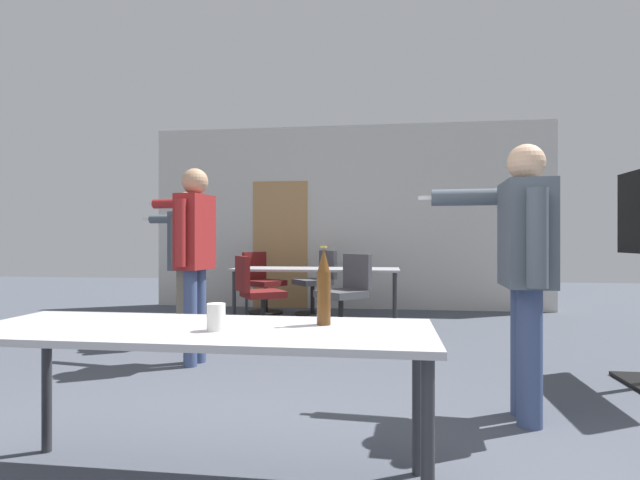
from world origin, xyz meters
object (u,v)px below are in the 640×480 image
at_px(person_right_polo, 524,256).
at_px(office_chair_mid_tucked, 262,285).
at_px(person_far_watching, 193,244).
at_px(drink_cup, 216,317).
at_px(person_center_tall, 184,252).
at_px(beer_bottle, 324,288).
at_px(office_chair_near_pushed, 317,284).
at_px(office_chair_side_rolled, 346,296).
at_px(office_chair_far_right, 257,297).

xyz_separation_m(person_right_polo, office_chair_mid_tucked, (-2.69, 4.15, -0.58)).
xyz_separation_m(person_right_polo, person_far_watching, (-2.53, 1.05, 0.06)).
bearing_deg(drink_cup, office_chair_mid_tucked, 102.20).
distance_m(person_center_tall, person_far_watching, 0.97).
xyz_separation_m(beer_bottle, drink_cup, (-0.43, -0.20, -0.11)).
bearing_deg(office_chair_near_pushed, person_far_watching, 130.63).
distance_m(person_far_watching, drink_cup, 2.44).
relative_size(person_far_watching, office_chair_side_rolled, 1.86).
bearing_deg(beer_bottle, office_chair_mid_tucked, 107.15).
xyz_separation_m(person_far_watching, drink_cup, (0.99, -2.22, -0.29)).
relative_size(office_chair_near_pushed, beer_bottle, 2.67).
height_order(person_center_tall, person_far_watching, person_far_watching).
bearing_deg(office_chair_mid_tucked, drink_cup, 46.82).
height_order(person_right_polo, beer_bottle, person_right_polo).
bearing_deg(drink_cup, person_right_polo, 37.20).
bearing_deg(office_chair_far_right, office_chair_near_pushed, 127.30).
relative_size(person_right_polo, office_chair_far_right, 1.86).
bearing_deg(beer_bottle, drink_cup, -154.77).
distance_m(person_center_tall, office_chair_far_right, 1.11).
distance_m(person_right_polo, drink_cup, 1.94).
relative_size(person_right_polo, office_chair_near_pushed, 1.79).
height_order(person_far_watching, office_chair_far_right, person_far_watching).
distance_m(office_chair_side_rolled, office_chair_far_right, 1.07).
bearing_deg(office_chair_mid_tucked, person_center_tall, 27.35).
height_order(person_right_polo, person_far_watching, person_far_watching).
xyz_separation_m(person_far_watching, office_chair_near_pushed, (0.68, 3.05, -0.62)).
xyz_separation_m(person_right_polo, person_center_tall, (-2.97, 1.91, -0.03)).
distance_m(office_chair_mid_tucked, beer_bottle, 5.37).
distance_m(office_chair_near_pushed, beer_bottle, 5.13).
height_order(office_chair_mid_tucked, office_chair_far_right, office_chair_mid_tucked).
relative_size(person_far_watching, office_chair_far_right, 1.91).
bearing_deg(person_center_tall, office_chair_side_rolled, -65.36).
bearing_deg(office_chair_near_pushed, drink_cup, 146.57).
bearing_deg(person_far_watching, person_center_tall, 35.40).
bearing_deg(person_center_tall, beer_bottle, -146.25).
distance_m(person_center_tall, drink_cup, 3.40).
xyz_separation_m(office_chair_mid_tucked, drink_cup, (1.15, -5.31, 0.35)).
relative_size(person_far_watching, office_chair_mid_tucked, 1.90).
relative_size(person_center_tall, office_chair_near_pushed, 1.71).
relative_size(person_far_watching, drink_cup, 15.25).
height_order(person_center_tall, drink_cup, person_center_tall).
bearing_deg(beer_bottle, office_chair_near_pushed, 98.29).
xyz_separation_m(office_chair_side_rolled, office_chair_mid_tucked, (-1.38, 1.50, -0.01)).
bearing_deg(beer_bottle, person_center_tall, 122.96).
xyz_separation_m(person_far_watching, office_chair_side_rolled, (1.22, 1.60, -0.63)).
relative_size(person_right_polo, drink_cup, 14.82).
bearing_deg(person_center_tall, office_chair_near_pushed, -26.47).
bearing_deg(person_far_watching, person_right_polo, -104.54).
bearing_deg(office_chair_mid_tucked, person_right_polo, 67.55).
bearing_deg(office_chair_far_right, office_chair_mid_tucked, 159.41).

